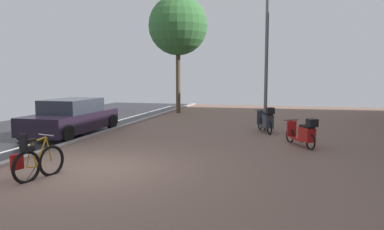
{
  "coord_description": "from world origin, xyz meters",
  "views": [
    {
      "loc": [
        4.58,
        -8.06,
        2.32
      ],
      "look_at": [
        2.25,
        1.07,
        1.29
      ],
      "focal_mm": 35.12,
      "sensor_mm": 36.0,
      "label": 1
    }
  ],
  "objects_px": {
    "bicycle_foreground": "(36,161)",
    "scooter_mid": "(304,133)",
    "street_tree": "(178,26)",
    "parked_car_near": "(72,118)",
    "lamp_post": "(267,51)",
    "scooter_near": "(266,121)"
  },
  "relations": [
    {
      "from": "bicycle_foreground",
      "to": "street_tree",
      "type": "height_order",
      "value": "street_tree"
    },
    {
      "from": "parked_car_near",
      "to": "scooter_mid",
      "type": "bearing_deg",
      "value": -3.33
    },
    {
      "from": "scooter_mid",
      "to": "parked_car_near",
      "type": "height_order",
      "value": "parked_car_near"
    },
    {
      "from": "bicycle_foreground",
      "to": "parked_car_near",
      "type": "relative_size",
      "value": 0.31
    },
    {
      "from": "scooter_mid",
      "to": "lamp_post",
      "type": "distance_m",
      "value": 4.53
    },
    {
      "from": "bicycle_foreground",
      "to": "lamp_post",
      "type": "bearing_deg",
      "value": 62.28
    },
    {
      "from": "parked_car_near",
      "to": "lamp_post",
      "type": "bearing_deg",
      "value": 21.23
    },
    {
      "from": "lamp_post",
      "to": "street_tree",
      "type": "relative_size",
      "value": 0.85
    },
    {
      "from": "parked_car_near",
      "to": "lamp_post",
      "type": "distance_m",
      "value": 8.14
    },
    {
      "from": "lamp_post",
      "to": "scooter_near",
      "type": "bearing_deg",
      "value": -81.95
    },
    {
      "from": "lamp_post",
      "to": "street_tree",
      "type": "bearing_deg",
      "value": 133.0
    },
    {
      "from": "scooter_mid",
      "to": "scooter_near",
      "type": "bearing_deg",
      "value": 115.84
    },
    {
      "from": "scooter_mid",
      "to": "parked_car_near",
      "type": "xyz_separation_m",
      "value": [
        -8.6,
        0.5,
        0.2
      ]
    },
    {
      "from": "scooter_near",
      "to": "lamp_post",
      "type": "distance_m",
      "value": 2.81
    },
    {
      "from": "bicycle_foreground",
      "to": "parked_car_near",
      "type": "xyz_separation_m",
      "value": [
        -2.71,
        5.76,
        0.25
      ]
    },
    {
      "from": "bicycle_foreground",
      "to": "scooter_mid",
      "type": "height_order",
      "value": "bicycle_foreground"
    },
    {
      "from": "scooter_mid",
      "to": "street_tree",
      "type": "relative_size",
      "value": 0.24
    },
    {
      "from": "scooter_mid",
      "to": "parked_car_near",
      "type": "distance_m",
      "value": 8.61
    },
    {
      "from": "parked_car_near",
      "to": "lamp_post",
      "type": "height_order",
      "value": "lamp_post"
    },
    {
      "from": "bicycle_foreground",
      "to": "scooter_mid",
      "type": "bearing_deg",
      "value": 41.75
    },
    {
      "from": "scooter_mid",
      "to": "street_tree",
      "type": "bearing_deg",
      "value": 126.83
    },
    {
      "from": "scooter_mid",
      "to": "lamp_post",
      "type": "bearing_deg",
      "value": 112.96
    }
  ]
}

